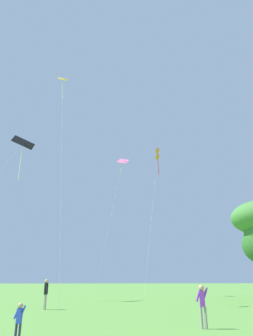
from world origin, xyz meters
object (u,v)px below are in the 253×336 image
at_px(kite_pink_low, 122,167).
at_px(kite_orange_box, 157,155).
at_px(kite_yellow_diamond, 62,94).
at_px(person_near_tree, 202,302).
at_px(person_child_small, 19,319).
at_px(kite_black_large, 21,151).
at_px(person_in_blue_jacket, 46,291).

height_order(kite_pink_low, kite_orange_box, kite_orange_box).
distance_m(kite_yellow_diamond, person_near_tree, 20.56).
bearing_deg(kite_yellow_diamond, person_child_small, -85.58).
bearing_deg(kite_black_large, person_in_blue_jacket, -60.99).
distance_m(kite_pink_low, kite_orange_box, 6.19).
xyz_separation_m(kite_pink_low, kite_black_large, (-11.14, -7.68, -1.63)).
distance_m(kite_orange_box, person_in_blue_jacket, 27.75).
xyz_separation_m(kite_pink_low, person_child_small, (-5.57, -27.62, -15.16)).
distance_m(kite_yellow_diamond, person_in_blue_jacket, 15.91).
relative_size(kite_pink_low, person_in_blue_jacket, 9.65).
bearing_deg(person_child_small, kite_yellow_diamond, 94.42).
height_order(kite_black_large, person_in_blue_jacket, kite_black_large).
relative_size(kite_yellow_diamond, person_near_tree, 12.30).
bearing_deg(kite_orange_box, person_near_tree, -99.41).
xyz_separation_m(kite_orange_box, person_in_blue_jacket, (-11.60, -18.23, -17.41)).
xyz_separation_m(person_near_tree, person_child_small, (-6.32, -2.34, -0.27)).
xyz_separation_m(kite_yellow_diamond, person_in_blue_jacket, (0.23, -1.75, -15.82)).
height_order(person_in_blue_jacket, person_near_tree, person_in_blue_jacket).
relative_size(kite_black_large, person_in_blue_jacket, 9.08).
bearing_deg(person_child_small, kite_pink_low, 78.60).
relative_size(kite_orange_box, person_in_blue_jacket, 10.90).
height_order(kite_pink_low, kite_black_large, kite_pink_low).
bearing_deg(person_near_tree, kite_pink_low, 91.71).
bearing_deg(kite_black_large, kite_yellow_diamond, -56.53).
bearing_deg(person_in_blue_jacket, person_child_small, -86.08).
bearing_deg(kite_pink_low, kite_orange_box, 19.94).
bearing_deg(person_child_small, kite_orange_box, 69.86).
bearing_deg(person_near_tree, kite_orange_box, 80.59).
xyz_separation_m(kite_pink_low, person_near_tree, (0.75, -25.28, -14.89)).
bearing_deg(person_near_tree, kite_yellow_diamond, 124.42).
height_order(kite_black_large, kite_orange_box, kite_orange_box).
bearing_deg(kite_black_large, kite_orange_box, 30.32).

